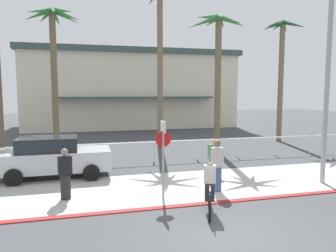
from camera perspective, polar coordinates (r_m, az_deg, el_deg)
The scene contains 16 objects.
ground_plane at distance 17.59m, azimuth -3.55°, elevation -5.40°, with size 80.00×80.00×0.00m, color #424447.
sidewalk_strip at distance 12.11m, azimuth 1.87°, elevation -10.65°, with size 44.00×4.00×0.02m, color beige.
curb_paint at distance 10.31m, azimuth 5.14°, elevation -13.69°, with size 44.00×0.24×0.03m, color maroon.
building_backdrop at distance 34.86m, azimuth -7.06°, elevation 6.50°, with size 20.60×12.69×7.52m.
rail_fence at distance 15.99m, azimuth -2.53°, elevation -3.49°, with size 27.37×0.08×1.04m.
stop_sign_bike_lane at distance 10.42m, azimuth -0.87°, elevation -3.98°, with size 0.52×0.56×2.56m.
streetlight_curb at distance 13.28m, azimuth 27.24°, elevation 8.78°, with size 0.24×2.54×7.50m.
palm_tree_3 at distance 20.04m, azimuth -19.77°, elevation 13.91°, with size 3.28×3.60×8.28m.
palm_tree_4 at distance 20.81m, azimuth -1.38°, elevation 16.27°, with size 3.64×3.38×9.94m.
palm_tree_5 at distance 18.76m, azimuth 8.85°, elevation 12.88°, with size 3.36×2.63×7.83m.
palm_tree_6 at distance 24.10m, azimuth 19.65°, elevation 12.34°, with size 3.35×2.77×8.45m.
car_silver_1 at distance 13.90m, azimuth -19.70°, elevation -5.17°, with size 4.40×2.02×1.69m.
cyclist_blue_0 at distance 9.55m, azimuth 7.42°, elevation -11.04°, with size 0.72×1.72×1.50m.
pedestrian_0 at distance 11.45m, azimuth 8.72°, elevation -7.30°, with size 0.43×0.36×1.84m.
pedestrian_1 at distance 13.63m, azimuth 8.05°, elevation -5.79°, with size 0.42×0.34×1.55m.
pedestrian_2 at distance 11.02m, azimuth -17.82°, elevation -8.48°, with size 0.46×0.41×1.69m.
Camera 1 is at (-3.32, -6.91, 3.50)m, focal length 34.25 mm.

